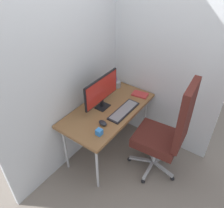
% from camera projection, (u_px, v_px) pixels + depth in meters
% --- Properties ---
extents(ground_plane, '(8.00, 8.00, 0.00)m').
position_uv_depth(ground_plane, '(108.00, 149.00, 3.18)').
color(ground_plane, slate).
extents(wall_back, '(2.44, 0.04, 2.80)m').
position_uv_depth(wall_back, '(82.00, 47.00, 2.50)').
color(wall_back, silver).
rests_on(wall_back, ground_plane).
extents(wall_side_right, '(0.04, 1.86, 2.80)m').
position_uv_depth(wall_side_right, '(152.00, 39.00, 2.67)').
color(wall_side_right, silver).
rests_on(wall_side_right, ground_plane).
extents(desk, '(1.20, 0.62, 0.71)m').
position_uv_depth(desk, '(108.00, 112.00, 2.79)').
color(desk, brown).
rests_on(desk, ground_plane).
extents(office_chair, '(0.62, 0.63, 1.28)m').
position_uv_depth(office_chair, '(167.00, 132.00, 2.56)').
color(office_chair, black).
rests_on(office_chair, ground_plane).
extents(monitor, '(0.56, 0.13, 0.40)m').
position_uv_depth(monitor, '(101.00, 90.00, 2.65)').
color(monitor, black).
rests_on(monitor, desk).
extents(keyboard, '(0.46, 0.15, 0.02)m').
position_uv_depth(keyboard, '(124.00, 111.00, 2.71)').
color(keyboard, black).
rests_on(keyboard, desk).
extents(mouse, '(0.09, 0.12, 0.04)m').
position_uv_depth(mouse, '(103.00, 123.00, 2.52)').
color(mouse, black).
rests_on(mouse, desk).
extents(pen_holder, '(0.10, 0.10, 0.16)m').
position_uv_depth(pen_holder, '(117.00, 84.00, 3.12)').
color(pen_holder, gray).
rests_on(pen_holder, desk).
extents(notebook, '(0.15, 0.21, 0.02)m').
position_uv_depth(notebook, '(140.00, 94.00, 2.98)').
color(notebook, '#B23333').
rests_on(notebook, desk).
extents(desk_clamp_accessory, '(0.06, 0.06, 0.07)m').
position_uv_depth(desk_clamp_accessory, '(99.00, 132.00, 2.39)').
color(desk_clamp_accessory, '#337FD8').
rests_on(desk_clamp_accessory, desk).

